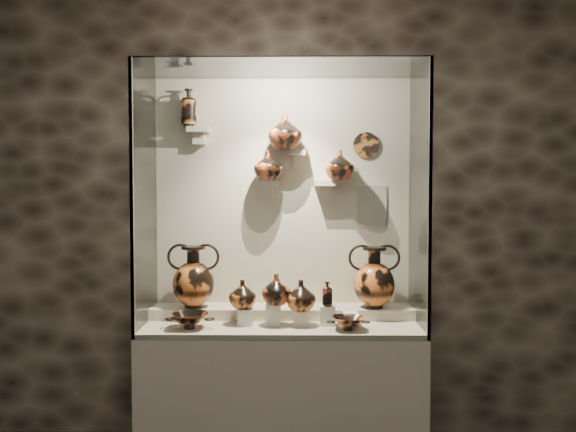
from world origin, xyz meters
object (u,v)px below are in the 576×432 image
object	(u,v)px
amphora_left	(193,277)
jug_c	(301,296)
lekythos_small	(327,292)
kylix_left	(190,319)
jug_b	(276,289)
ovoid_vase_c	(340,165)
ovoid_vase_a	(268,165)
ovoid_vase_b	(285,132)
jug_a	(242,294)
kylix_right	(348,322)
amphora_right	(374,277)
lekythos_tall	(189,106)

from	to	relation	value
amphora_left	jug_c	bearing A→B (deg)	-14.00
lekythos_small	kylix_left	bearing A→B (deg)	169.96
amphora_left	kylix_left	xyz separation A→B (m)	(0.03, -0.27, -0.21)
jug_c	kylix_left	size ratio (longest dim) A/B	0.67
jug_b	ovoid_vase_c	bearing A→B (deg)	49.69
kylix_left	ovoid_vase_a	distance (m)	1.09
kylix_left	ovoid_vase_c	distance (m)	1.35
kylix_left	ovoid_vase_b	size ratio (longest dim) A/B	1.24
jug_a	jug_c	world-z (taller)	jug_c
jug_b	kylix_right	world-z (taller)	jug_b
jug_a	kylix_right	xyz separation A→B (m)	(0.64, -0.14, -0.14)
jug_b	kylix_right	distance (m)	0.47
lekythos_small	jug_a	bearing A→B (deg)	161.42
jug_c	lekythos_small	bearing A→B (deg)	3.15
jug_a	ovoid_vase_b	bearing A→B (deg)	30.04
jug_a	jug_b	size ratio (longest dim) A/B	0.95
ovoid_vase_b	kylix_left	bearing A→B (deg)	-147.54
lekythos_small	kylix_right	size ratio (longest dim) A/B	0.70
jug_c	ovoid_vase_c	size ratio (longest dim) A/B	0.96
jug_a	lekythos_small	size ratio (longest dim) A/B	1.03
amphora_left	lekythos_small	distance (m)	0.87
jug_c	ovoid_vase_a	xyz separation A→B (m)	(-0.21, 0.26, 0.80)
ovoid_vase_a	jug_b	bearing A→B (deg)	-99.74
amphora_right	lekythos_tall	distance (m)	1.64
amphora_left	lekythos_small	world-z (taller)	amphora_left
lekythos_small	ovoid_vase_b	distance (m)	1.06
amphora_left	jug_b	distance (m)	0.57
jug_b	jug_c	size ratio (longest dim) A/B	0.98
jug_a	jug_b	world-z (taller)	jug_b
jug_a	jug_b	bearing A→B (deg)	-17.57
ovoid_vase_b	jug_a	bearing A→B (deg)	-137.35
ovoid_vase_c	kylix_right	bearing A→B (deg)	-66.38
jug_b	kylix_left	distance (m)	0.54
ovoid_vase_b	kylix_right	bearing A→B (deg)	-40.27
jug_a	ovoid_vase_b	xyz separation A→B (m)	(0.26, 0.22, 1.01)
lekythos_tall	jug_a	bearing A→B (deg)	-55.33
kylix_right	jug_b	bearing A→B (deg)	-178.64
kylix_right	ovoid_vase_b	bearing A→B (deg)	152.49
kylix_right	jug_c	bearing A→B (deg)	174.62
kylix_left	ovoid_vase_b	world-z (taller)	ovoid_vase_b
kylix_right	lekythos_tall	xyz separation A→B (m)	(-1.01, 0.41, 1.33)
jug_b	kylix_right	xyz separation A→B (m)	(0.43, -0.11, -0.17)
amphora_left	jug_b	world-z (taller)	amphora_left
amphora_left	lekythos_tall	distance (m)	1.11
amphora_left	lekythos_tall	size ratio (longest dim) A/B	1.43
lekythos_tall	ovoid_vase_b	world-z (taller)	lekythos_tall
jug_b	ovoid_vase_b	distance (m)	1.01
amphora_left	kylix_left	size ratio (longest dim) A/B	1.42
jug_c	ovoid_vase_b	world-z (taller)	ovoid_vase_b
ovoid_vase_a	ovoid_vase_b	size ratio (longest dim) A/B	0.87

